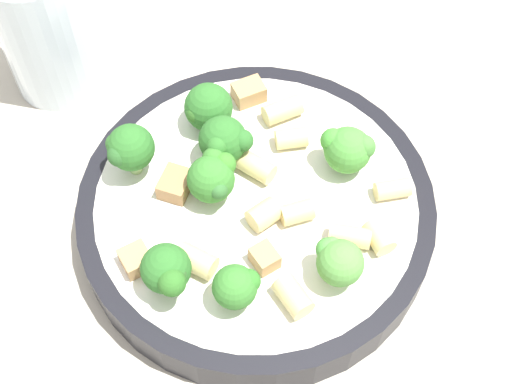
{
  "coord_description": "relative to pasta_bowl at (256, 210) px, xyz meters",
  "views": [
    {
      "loc": [
        -0.24,
        -0.13,
        0.46
      ],
      "look_at": [
        0.0,
        0.0,
        0.04
      ],
      "focal_mm": 50.0,
      "sensor_mm": 36.0,
      "label": 1
    }
  ],
  "objects": [
    {
      "name": "broccoli_floret_3",
      "position": [
        -0.07,
        -0.03,
        0.03
      ],
      "size": [
        0.03,
        0.03,
        0.04
      ],
      "color": "#84AD60",
      "rests_on": "pasta_bowl"
    },
    {
      "name": "broccoli_floret_7",
      "position": [
        0.06,
        -0.04,
        0.04
      ],
      "size": [
        0.03,
        0.04,
        0.04
      ],
      "color": "#84AD60",
      "rests_on": "pasta_bowl"
    },
    {
      "name": "rigatoni_5",
      "position": [
        -0.0,
        -0.07,
        0.02
      ],
      "size": [
        0.02,
        0.03,
        0.01
      ],
      "primitive_type": "cylinder",
      "rotation": [
        1.57,
        0.0,
        0.3
      ],
      "color": "#E0C67F",
      "rests_on": "pasta_bowl"
    },
    {
      "name": "broccoli_floret_2",
      "position": [
        0.04,
        0.06,
        0.03
      ],
      "size": [
        0.04,
        0.04,
        0.04
      ],
      "color": "#84AD60",
      "rests_on": "pasta_bowl"
    },
    {
      "name": "broccoli_floret_5",
      "position": [
        -0.03,
        -0.07,
        0.04
      ],
      "size": [
        0.03,
        0.03,
        0.04
      ],
      "color": "#9EC175",
      "rests_on": "pasta_bowl"
    },
    {
      "name": "rigatoni_2",
      "position": [
        -0.01,
        -0.01,
        0.02
      ],
      "size": [
        0.03,
        0.02,
        0.02
      ],
      "primitive_type": "cylinder",
      "rotation": [
        1.57,
        0.0,
        1.14
      ],
      "color": "#E0C67F",
      "rests_on": "pasta_bowl"
    },
    {
      "name": "pasta_bowl",
      "position": [
        0.0,
        0.0,
        0.0
      ],
      "size": [
        0.25,
        0.25,
        0.03
      ],
      "color": "black",
      "rests_on": "ground_plane"
    },
    {
      "name": "ground_plane",
      "position": [
        0.0,
        0.0,
        -0.02
      ],
      "size": [
        2.0,
        2.0,
        0.0
      ],
      "primitive_type": "plane",
      "color": "#BCB29E"
    },
    {
      "name": "chicken_chunk_2",
      "position": [
        0.08,
        0.05,
        0.02
      ],
      "size": [
        0.03,
        0.03,
        0.01
      ],
      "primitive_type": "cube",
      "rotation": [
        0.0,
        0.0,
        2.49
      ],
      "color": "tan",
      "rests_on": "pasta_bowl"
    },
    {
      "name": "chicken_chunk_3",
      "position": [
        -0.08,
        0.05,
        0.02
      ],
      "size": [
        0.03,
        0.03,
        0.01
      ],
      "primitive_type": "cube",
      "rotation": [
        0.0,
        0.0,
        1.01
      ],
      "color": "tan",
      "rests_on": "pasta_bowl"
    },
    {
      "name": "broccoli_floret_1",
      "position": [
        0.02,
        0.04,
        0.04
      ],
      "size": [
        0.04,
        0.04,
        0.04
      ],
      "color": "#84AD60",
      "rests_on": "pasta_bowl"
    },
    {
      "name": "rigatoni_6",
      "position": [
        0.01,
        -0.09,
        0.02
      ],
      "size": [
        0.03,
        0.03,
        0.02
      ],
      "primitive_type": "cylinder",
      "rotation": [
        1.57,
        0.0,
        2.47
      ],
      "color": "#E0C67F",
      "rests_on": "pasta_bowl"
    },
    {
      "name": "broccoli_floret_6",
      "position": [
        -0.09,
        0.02,
        0.04
      ],
      "size": [
        0.03,
        0.04,
        0.04
      ],
      "color": "#9EC175",
      "rests_on": "pasta_bowl"
    },
    {
      "name": "rigatoni_3",
      "position": [
        0.0,
        -0.03,
        0.02
      ],
      "size": [
        0.03,
        0.03,
        0.01
      ],
      "primitive_type": "cylinder",
      "rotation": [
        1.57,
        0.0,
        0.8
      ],
      "color": "#E0C67F",
      "rests_on": "pasta_bowl"
    },
    {
      "name": "drinking_glass",
      "position": [
        0.05,
        0.21,
        0.03
      ],
      "size": [
        0.07,
        0.07,
        0.12
      ],
      "color": "silver",
      "rests_on": "ground_plane"
    },
    {
      "name": "rigatoni_7",
      "position": [
        -0.06,
        -0.06,
        0.02
      ],
      "size": [
        0.03,
        0.03,
        0.02
      ],
      "primitive_type": "cylinder",
      "rotation": [
        1.57,
        0.0,
        2.63
      ],
      "color": "#E0C67F",
      "rests_on": "pasta_bowl"
    },
    {
      "name": "chicken_chunk_1",
      "position": [
        -0.02,
        0.05,
        0.02
      ],
      "size": [
        0.03,
        0.02,
        0.01
      ],
      "primitive_type": "cube",
      "rotation": [
        0.0,
        0.0,
        0.15
      ],
      "color": "#A87A4C",
      "rests_on": "pasta_bowl"
    },
    {
      "name": "rigatoni_4",
      "position": [
        0.02,
        0.01,
        0.02
      ],
      "size": [
        0.02,
        0.03,
        0.02
      ],
      "primitive_type": "cylinder",
      "rotation": [
        1.57,
        0.0,
        3.01
      ],
      "color": "#E0C67F",
      "rests_on": "pasta_bowl"
    },
    {
      "name": "broccoli_floret_0",
      "position": [
        -0.01,
        0.03,
        0.04
      ],
      "size": [
        0.04,
        0.03,
        0.04
      ],
      "color": "#93B766",
      "rests_on": "pasta_bowl"
    },
    {
      "name": "broccoli_floret_4",
      "position": [
        -0.02,
        0.09,
        0.04
      ],
      "size": [
        0.04,
        0.03,
        0.04
      ],
      "color": "#9EC175",
      "rests_on": "pasta_bowl"
    },
    {
      "name": "rigatoni_0",
      "position": [
        0.05,
        -0.08,
        0.02
      ],
      "size": [
        0.03,
        0.03,
        0.01
      ],
      "primitive_type": "cylinder",
      "rotation": [
        1.57,
        0.0,
        0.68
      ],
      "color": "#E0C67F",
      "rests_on": "pasta_bowl"
    },
    {
      "name": "rigatoni_8",
      "position": [
        0.08,
        0.02,
        0.02
      ],
      "size": [
        0.03,
        0.03,
        0.02
      ],
      "primitive_type": "cylinder",
      "rotation": [
        1.57,
        0.0,
        0.94
      ],
      "color": "#E0C67F",
      "rests_on": "pasta_bowl"
    },
    {
      "name": "rigatoni_9",
      "position": [
        0.05,
        0.0,
        0.02
      ],
      "size": [
        0.03,
        0.03,
        0.01
      ],
      "primitive_type": "cylinder",
      "rotation": [
        1.57,
        0.0,
        0.65
      ],
      "color": "#E0C67F",
      "rests_on": "pasta_bowl"
    },
    {
      "name": "rigatoni_1",
      "position": [
        -0.06,
        0.01,
        0.02
      ],
      "size": [
        0.02,
        0.03,
        0.02
      ],
      "primitive_type": "cylinder",
      "rotation": [
        1.57,
        0.0,
        3.12
      ],
      "color": "#E0C67F",
      "rests_on": "pasta_bowl"
    },
    {
      "name": "chicken_chunk_0",
      "position": [
        -0.04,
        -0.03,
        0.02
      ],
      "size": [
        0.02,
        0.02,
        0.01
      ],
      "primitive_type": "cube",
      "rotation": [
        0.0,
        0.0,
        1.06
      ],
      "color": "tan",
      "rests_on": "pasta_bowl"
    }
  ]
}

